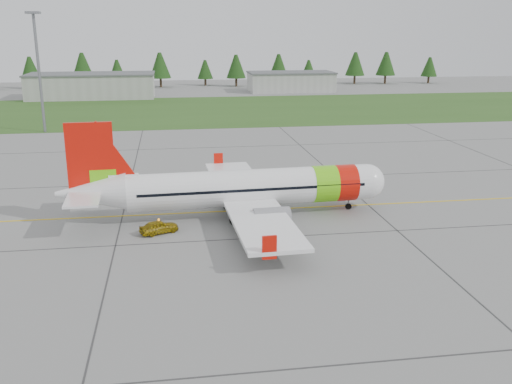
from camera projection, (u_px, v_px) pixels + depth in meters
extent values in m
plane|color=gray|center=(289.00, 236.00, 50.26)|extent=(320.00, 320.00, 0.00)
cylinder|color=white|center=(251.00, 188.00, 55.21)|extent=(23.77, 4.55, 3.55)
sphere|color=white|center=(367.00, 181.00, 57.38)|extent=(3.55, 3.55, 3.55)
cone|color=white|center=(91.00, 193.00, 52.36)|extent=(6.51, 3.81, 3.55)
cube|color=black|center=(369.00, 178.00, 57.34)|extent=(1.55, 2.42, 0.51)
cylinder|color=#6EDD10|center=(323.00, 184.00, 56.54)|extent=(2.52, 3.72, 3.63)
cylinder|color=red|center=(344.00, 183.00, 56.94)|extent=(2.15, 3.71, 3.63)
cube|color=white|center=(247.00, 198.00, 55.40)|extent=(6.24, 29.28, 0.33)
cube|color=red|center=(218.00, 160.00, 68.73)|extent=(1.10, 0.21, 1.82)
cube|color=red|center=(269.00, 247.00, 41.46)|extent=(1.10, 0.21, 1.82)
cylinder|color=gray|center=(251.00, 188.00, 60.51)|extent=(3.35, 2.05, 1.91)
cylinder|color=gray|center=(272.00, 218.00, 51.07)|extent=(3.35, 2.05, 1.91)
cube|color=red|center=(91.00, 160.00, 51.56)|extent=(4.19, 0.51, 6.91)
cube|color=#6EDD10|center=(104.00, 181.00, 52.29)|extent=(2.38, 0.48, 2.18)
cube|color=white|center=(86.00, 190.00, 52.22)|extent=(3.35, 10.57, 0.20)
cylinder|color=slate|center=(348.00, 203.00, 57.65)|extent=(0.16, 0.16, 1.27)
cylinder|color=black|center=(348.00, 206.00, 57.74)|extent=(0.63, 0.28, 0.62)
cylinder|color=slate|center=(234.00, 200.00, 57.90)|extent=(0.20, 0.20, 1.73)
cylinder|color=black|center=(230.00, 204.00, 57.94)|extent=(0.96, 0.45, 0.95)
cylinder|color=slate|center=(242.00, 216.00, 53.10)|extent=(0.20, 0.20, 1.73)
cylinder|color=black|center=(238.00, 220.00, 53.14)|extent=(0.96, 0.45, 0.95)
imported|color=yellow|center=(158.00, 215.00, 50.57)|extent=(1.64, 1.75, 3.47)
cube|color=#30561E|center=(215.00, 110.00, 128.17)|extent=(320.00, 50.00, 0.03)
cube|color=gold|center=(273.00, 209.00, 57.85)|extent=(120.00, 0.25, 0.02)
cube|color=#A8A8A3|center=(92.00, 86.00, 149.66)|extent=(32.00, 14.00, 6.00)
cube|color=#A8A8A3|center=(291.00, 82.00, 165.25)|extent=(24.00, 12.00, 5.20)
cylinder|color=slate|center=(39.00, 75.00, 98.03)|extent=(0.50, 0.50, 20.00)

